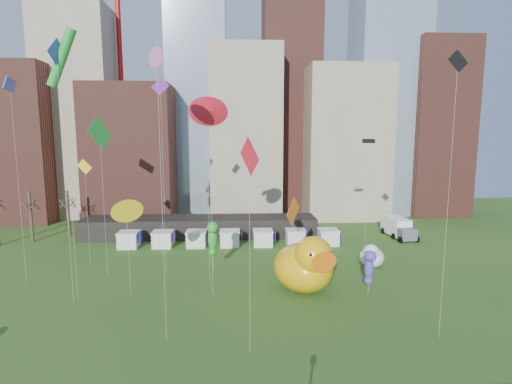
{
  "coord_description": "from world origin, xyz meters",
  "views": [
    {
      "loc": [
        2.11,
        -20.48,
        16.12
      ],
      "look_at": [
        3.59,
        8.88,
        12.0
      ],
      "focal_mm": 27.0,
      "sensor_mm": 36.0,
      "label": 1
    }
  ],
  "objects": [
    {
      "name": "pavilion",
      "position": [
        -4.0,
        42.0,
        1.6
      ],
      "size": [
        38.0,
        6.0,
        3.2
      ],
      "primitive_type": "cube",
      "color": "black",
      "rests_on": "ground"
    },
    {
      "name": "vendor_tents",
      "position": [
        1.02,
        36.0,
        1.11
      ],
      "size": [
        33.24,
        2.8,
        2.4
      ],
      "color": "white",
      "rests_on": "ground"
    },
    {
      "name": "box_truck",
      "position": [
        28.5,
        40.03,
        1.6
      ],
      "size": [
        3.45,
        7.54,
        3.12
      ],
      "rotation": [
        0.0,
        0.0,
        0.08
      ],
      "color": "white",
      "rests_on": "ground"
    },
    {
      "name": "skyline",
      "position": [
        2.25,
        61.06,
        21.44
      ],
      "size": [
        101.0,
        23.0,
        68.0
      ],
      "color": "brown",
      "rests_on": "ground"
    },
    {
      "name": "kite_4",
      "position": [
        -16.41,
        27.27,
        12.31
      ],
      "size": [
        1.86,
        0.19,
        13.62
      ],
      "color": "silver",
      "rests_on": "ground"
    },
    {
      "name": "kite_13",
      "position": [
        -14.27,
        16.91,
        23.23
      ],
      "size": [
        0.55,
        2.51,
        25.23
      ],
      "color": "silver",
      "rests_on": "ground"
    },
    {
      "name": "big_duck",
      "position": [
        9.24,
        18.13,
        2.95
      ],
      "size": [
        7.91,
        9.11,
        6.42
      ],
      "rotation": [
        0.0,
        0.0,
        0.3
      ],
      "color": "#EBAD0C",
      "rests_on": "ground"
    },
    {
      "name": "kite_11",
      "position": [
        -14.07,
        17.46,
        23.51
      ],
      "size": [
        3.33,
        1.42,
        26.27
      ],
      "color": "silver",
      "rests_on": "ground"
    },
    {
      "name": "kite_5",
      "position": [
        -21.57,
        22.14,
        21.59
      ],
      "size": [
        1.75,
        4.08,
        22.31
      ],
      "color": "silver",
      "rests_on": "ground"
    },
    {
      "name": "bare_trees",
      "position": [
        -30.17,
        40.54,
        4.01
      ],
      "size": [
        8.44,
        6.44,
        8.5
      ],
      "color": "#382B21",
      "rests_on": "ground"
    },
    {
      "name": "kite_8",
      "position": [
        3.02,
        6.81,
        14.62
      ],
      "size": [
        1.27,
        2.48,
        16.24
      ],
      "color": "silver",
      "rests_on": "ground"
    },
    {
      "name": "small_duck",
      "position": [
        18.94,
        25.35,
        1.47
      ],
      "size": [
        4.23,
        4.59,
        3.19
      ],
      "rotation": [
        0.0,
        0.0,
        -0.43
      ],
      "color": "white",
      "rests_on": "ground"
    },
    {
      "name": "kite_10",
      "position": [
        18.51,
        26.91,
        15.48
      ],
      "size": [
        1.69,
        0.49,
        16.04
      ],
      "color": "silver",
      "rests_on": "ground"
    },
    {
      "name": "kite_1",
      "position": [
        -0.96,
        20.68,
        18.39
      ],
      "size": [
        3.04,
        2.22,
        19.0
      ],
      "color": "silver",
      "rests_on": "ground"
    },
    {
      "name": "seahorse_purple",
      "position": [
        15.75,
        17.17,
        3.18
      ],
      "size": [
        1.31,
        1.61,
        4.7
      ],
      "rotation": [
        0.0,
        0.0,
        0.07
      ],
      "color": "silver",
      "rests_on": "ground"
    },
    {
      "name": "kite_3",
      "position": [
        -13.18,
        23.87,
        16.52
      ],
      "size": [
        1.58,
        3.34,
        18.53
      ],
      "color": "silver",
      "rests_on": "ground"
    },
    {
      "name": "kite_12",
      "position": [
        -8.92,
        17.95,
        8.91
      ],
      "size": [
        1.93,
        1.7,
        10.06
      ],
      "color": "silver",
      "rests_on": "ground"
    },
    {
      "name": "seahorse_green",
      "position": [
        -0.85,
        24.77,
        4.48
      ],
      "size": [
        1.65,
        1.94,
        6.23
      ],
      "rotation": [
        0.0,
        0.0,
        0.18
      ],
      "color": "silver",
      "rests_on": "ground"
    },
    {
      "name": "kite_2",
      "position": [
        18.47,
        8.11,
        20.43
      ],
      "size": [
        1.65,
        0.17,
        22.58
      ],
      "color": "silver",
      "rests_on": "ground"
    },
    {
      "name": "kite_6",
      "position": [
        7.82,
        17.81,
        8.68
      ],
      "size": [
        1.68,
        2.49,
        10.24
      ],
      "color": "silver",
      "rests_on": "ground"
    },
    {
      "name": "kite_7",
      "position": [
        -6.28,
        23.72,
        20.9
      ],
      "size": [
        1.91,
        0.75,
        22.83
      ],
      "color": "silver",
      "rests_on": "ground"
    },
    {
      "name": "kite_9",
      "position": [
        -3.61,
        8.72,
        21.75
      ],
      "size": [
        1.06,
        1.29,
        22.65
      ],
      "color": "silver",
      "rests_on": "ground"
    },
    {
      "name": "kite_0",
      "position": [
        -0.5,
        17.9,
        18.7
      ],
      "size": [
        2.66,
        1.74,
        20.15
      ],
      "color": "silver",
      "rests_on": "ground"
    }
  ]
}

